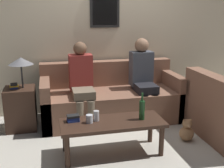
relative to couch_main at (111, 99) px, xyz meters
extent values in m
plane|color=beige|center=(0.00, -0.53, -0.31)|extent=(16.00, 16.00, 0.00)
cube|color=beige|center=(0.00, 0.48, 0.99)|extent=(9.00, 0.06, 2.60)
cube|color=black|center=(0.00, 0.44, 1.39)|extent=(0.48, 0.02, 0.60)
cube|color=beige|center=(0.00, 0.43, 1.39)|extent=(0.40, 0.01, 0.52)
cube|color=brown|center=(0.00, -0.05, -0.07)|extent=(2.14, 0.90, 0.47)
cube|color=brown|center=(0.00, 0.30, 0.36)|extent=(2.14, 0.20, 0.40)
cube|color=brown|center=(-1.00, -0.05, 0.04)|extent=(0.14, 0.90, 0.69)
cube|color=brown|center=(1.00, -0.05, 0.04)|extent=(0.14, 0.90, 0.69)
cube|color=brown|center=(1.12, -1.07, 0.36)|extent=(0.20, 1.24, 0.40)
cube|color=brown|center=(1.47, -0.52, 0.04)|extent=(0.90, 0.14, 0.69)
cube|color=#382319|center=(-0.24, -1.11, 0.08)|extent=(1.23, 0.49, 0.04)
cylinder|color=#382319|center=(-0.79, -1.30, -0.12)|extent=(0.06, 0.06, 0.37)
cylinder|color=#382319|center=(0.31, -1.30, -0.12)|extent=(0.06, 0.06, 0.37)
cylinder|color=#382319|center=(-0.79, -0.92, -0.12)|extent=(0.06, 0.06, 0.37)
cylinder|color=#382319|center=(0.31, -0.92, -0.12)|extent=(0.06, 0.06, 0.37)
cube|color=#382319|center=(-1.36, -0.09, -0.01)|extent=(0.42, 0.42, 0.61)
cylinder|color=#262628|center=(-1.30, -0.09, 0.48)|extent=(0.02, 0.02, 0.36)
cone|color=slate|center=(-1.30, -0.09, 0.69)|extent=(0.34, 0.34, 0.10)
cube|color=navy|center=(-1.42, -0.11, 0.31)|extent=(0.10, 0.07, 0.03)
cube|color=gold|center=(-1.42, -0.11, 0.34)|extent=(0.13, 0.09, 0.02)
cube|color=black|center=(-1.42, -0.11, 0.36)|extent=(0.10, 0.10, 0.03)
cylinder|color=#19421E|center=(0.12, -1.13, 0.22)|extent=(0.07, 0.07, 0.23)
cylinder|color=#19421E|center=(0.12, -1.13, 0.38)|extent=(0.03, 0.03, 0.10)
cylinder|color=silver|center=(-0.51, -1.09, 0.15)|extent=(0.08, 0.08, 0.10)
cube|color=navy|center=(-0.69, -1.00, 0.11)|extent=(0.15, 0.11, 0.02)
cube|color=navy|center=(-0.69, -1.00, 0.14)|extent=(0.15, 0.10, 0.03)
cube|color=black|center=(-0.69, -1.00, 0.17)|extent=(0.15, 0.10, 0.03)
cylinder|color=#BCBCC1|center=(-0.42, -1.05, 0.16)|extent=(0.07, 0.07, 0.12)
cube|color=#756651|center=(-0.47, -0.26, 0.21)|extent=(0.31, 0.43, 0.14)
cylinder|color=#756651|center=(-0.55, -0.48, -0.07)|extent=(0.11, 0.11, 0.47)
cylinder|color=#756651|center=(-0.40, -0.48, -0.07)|extent=(0.11, 0.11, 0.47)
cube|color=maroon|center=(-0.47, -0.04, 0.47)|extent=(0.34, 0.22, 0.53)
sphere|color=brown|center=(-0.47, -0.04, 0.83)|extent=(0.20, 0.20, 0.20)
cube|color=black|center=(0.48, -0.22, 0.21)|extent=(0.31, 0.42, 0.14)
cylinder|color=black|center=(0.41, -0.43, -0.07)|extent=(0.11, 0.11, 0.47)
cylinder|color=black|center=(0.56, -0.43, -0.07)|extent=(0.11, 0.11, 0.47)
cube|color=#474C56|center=(0.48, -0.01, 0.48)|extent=(0.34, 0.22, 0.53)
sphere|color=#8C664C|center=(0.48, -0.01, 0.84)|extent=(0.22, 0.22, 0.22)
sphere|color=#A87A51|center=(0.80, -1.00, -0.22)|extent=(0.19, 0.19, 0.19)
sphere|color=#A87A51|center=(0.80, -1.00, -0.08)|extent=(0.12, 0.12, 0.12)
sphere|color=#A87A51|center=(0.76, -1.00, -0.03)|extent=(0.04, 0.04, 0.04)
sphere|color=#A87A51|center=(0.84, -1.00, -0.03)|extent=(0.04, 0.04, 0.04)
sphere|color=tan|center=(0.80, -1.05, -0.08)|extent=(0.05, 0.05, 0.05)
camera|label=1|loc=(-0.94, -4.11, 1.39)|focal=45.00mm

